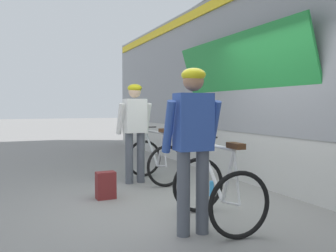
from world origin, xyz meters
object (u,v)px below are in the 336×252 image
object	(u,v)px
cyclist_far_in_blue	(193,136)
cyclist_near_in_white	(135,124)
backpack_on_platform	(106,185)
bicycle_near_silver	(154,159)
water_bottle_near_the_bikes	(212,188)
bicycle_far_white	(217,190)

from	to	relation	value
cyclist_far_in_blue	cyclist_near_in_white	bearing A→B (deg)	84.46
cyclist_near_in_white	cyclist_far_in_blue	distance (m)	2.76
cyclist_far_in_blue	backpack_on_platform	xyz separation A→B (m)	(-0.49, 1.85, -0.85)
cyclist_near_in_white	bicycle_near_silver	xyz separation A→B (m)	(0.37, -0.01, -0.65)
cyclist_near_in_white	water_bottle_near_the_bikes	xyz separation A→B (m)	(0.76, -1.39, -0.94)
cyclist_near_in_white	water_bottle_near_the_bikes	size ratio (longest dim) A/B	7.56
bicycle_far_white	water_bottle_near_the_bikes	distance (m)	1.36
backpack_on_platform	bicycle_near_silver	bearing A→B (deg)	36.78
backpack_on_platform	water_bottle_near_the_bikes	xyz separation A→B (m)	(1.52, -0.49, -0.08)
cyclist_far_in_blue	bicycle_far_white	size ratio (longest dim) A/B	1.58
cyclist_near_in_white	water_bottle_near_the_bikes	world-z (taller)	cyclist_near_in_white
bicycle_near_silver	bicycle_far_white	size ratio (longest dim) A/B	0.98
bicycle_far_white	backpack_on_platform	world-z (taller)	bicycle_far_white
bicycle_near_silver	water_bottle_near_the_bikes	size ratio (longest dim) A/B	4.69
cyclist_far_in_blue	backpack_on_platform	bearing A→B (deg)	104.72
cyclist_near_in_white	bicycle_near_silver	bearing A→B (deg)	-2.14
water_bottle_near_the_bikes	bicycle_near_silver	bearing A→B (deg)	106.09
cyclist_far_in_blue	bicycle_near_silver	world-z (taller)	cyclist_far_in_blue
water_bottle_near_the_bikes	cyclist_near_in_white	bearing A→B (deg)	118.86
water_bottle_near_the_bikes	backpack_on_platform	bearing A→B (deg)	162.03
cyclist_near_in_white	cyclist_far_in_blue	bearing A→B (deg)	-95.54
backpack_on_platform	cyclist_far_in_blue	bearing A→B (deg)	-76.66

